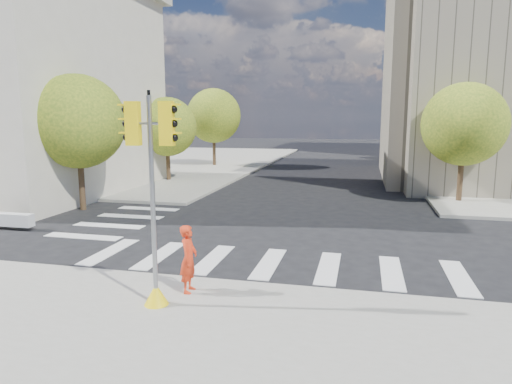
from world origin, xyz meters
TOP-DOWN VIEW (x-y plane):
  - ground at (0.00, 0.00)m, footprint 160.00×160.00m
  - sidewalk_far_left at (-20.00, 26.00)m, footprint 28.00×40.00m
  - tree_lw_near at (-10.50, 4.00)m, footprint 4.40×4.40m
  - tree_lw_mid at (-10.50, 14.00)m, footprint 4.00×4.00m
  - tree_lw_far at (-10.50, 24.00)m, footprint 4.80×4.80m
  - tree_re_near at (7.50, 10.00)m, footprint 4.20×4.20m
  - tree_re_mid at (7.50, 22.00)m, footprint 4.60×4.60m
  - tree_re_far at (7.50, 34.00)m, footprint 4.00×4.00m
  - lamp_near at (8.00, 14.00)m, footprint 0.35×0.18m
  - lamp_far at (8.00, 28.00)m, footprint 0.35×0.18m
  - traffic_signal at (-1.93, -5.95)m, footprint 1.08×0.56m
  - photographer at (-1.49, -5.03)m, footprint 0.44×0.64m

SIDE VIEW (x-z plane):
  - ground at x=0.00m, z-range 0.00..0.00m
  - sidewalk_far_left at x=-20.00m, z-range 0.00..0.15m
  - photographer at x=-1.49m, z-range 0.15..1.83m
  - traffic_signal at x=-1.93m, z-range -0.21..4.63m
  - tree_lw_mid at x=-10.50m, z-range 0.88..6.65m
  - tree_re_far at x=7.50m, z-range 0.93..6.80m
  - tree_re_near at x=7.50m, z-range 0.97..7.13m
  - tree_lw_near at x=-10.50m, z-range 1.00..7.41m
  - tree_re_mid at x=7.50m, z-range 1.02..7.68m
  - tree_lw_far at x=-10.50m, z-range 1.07..8.01m
  - lamp_near at x=8.00m, z-range 0.52..8.63m
  - lamp_far at x=8.00m, z-range 0.52..8.63m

